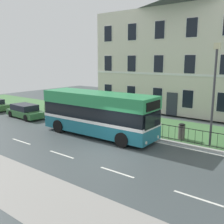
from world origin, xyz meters
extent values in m
cube|color=#3D4547|center=(0.00, 0.00, -0.03)|extent=(60.00, 56.00, 0.06)
cube|color=silver|center=(0.00, 3.65, 0.00)|extent=(54.00, 0.14, 0.01)
cube|color=silver|center=(-6.00, -1.80, 0.00)|extent=(2.00, 0.12, 0.01)
cube|color=silver|center=(-2.00, -1.80, 0.00)|extent=(2.00, 0.12, 0.01)
cube|color=silver|center=(2.00, -1.80, 0.00)|extent=(2.00, 0.12, 0.01)
cube|color=silver|center=(6.00, -1.80, 0.00)|extent=(2.00, 0.12, 0.01)
cube|color=#9E9E99|center=(0.00, 4.12, 0.06)|extent=(57.00, 0.24, 0.12)
cube|color=#467541|center=(0.00, 7.18, 0.06)|extent=(57.00, 5.88, 0.12)
cube|color=gray|center=(0.00, -5.50, 0.00)|extent=(57.00, 3.00, 0.01)
cube|color=beige|center=(-1.42, 16.87, 5.22)|extent=(18.59, 10.44, 10.20)
pyramid|color=#48484C|center=(-1.42, 16.87, 11.08)|extent=(18.97, 10.65, 1.50)
cube|color=white|center=(-1.42, 11.62, 4.03)|extent=(18.59, 0.06, 0.20)
cube|color=#2D333D|center=(-1.42, 11.61, 1.22)|extent=(1.10, 0.06, 2.20)
cube|color=white|center=(-9.17, 11.61, 1.85)|extent=(1.10, 0.04, 1.72)
cube|color=black|center=(-9.17, 11.59, 1.85)|extent=(1.00, 0.03, 1.62)
cube|color=white|center=(-6.07, 11.61, 1.85)|extent=(1.10, 0.04, 1.72)
cube|color=black|center=(-6.07, 11.59, 1.85)|extent=(1.00, 0.03, 1.62)
cube|color=white|center=(-2.97, 11.61, 1.85)|extent=(1.10, 0.04, 1.72)
cube|color=black|center=(-2.97, 11.59, 1.85)|extent=(1.00, 0.03, 1.62)
cube|color=white|center=(0.13, 11.61, 1.85)|extent=(1.10, 0.04, 1.72)
cube|color=black|center=(0.13, 11.59, 1.85)|extent=(1.00, 0.03, 1.62)
cube|color=white|center=(3.23, 11.61, 1.85)|extent=(1.10, 0.04, 1.72)
cube|color=black|center=(3.23, 11.59, 1.85)|extent=(1.00, 0.03, 1.62)
cube|color=white|center=(-9.17, 11.61, 4.99)|extent=(1.10, 0.04, 1.72)
cube|color=black|center=(-9.17, 11.59, 4.99)|extent=(1.00, 0.03, 1.62)
cube|color=white|center=(-6.07, 11.61, 4.99)|extent=(1.10, 0.04, 1.72)
cube|color=black|center=(-6.07, 11.59, 4.99)|extent=(1.00, 0.03, 1.62)
cube|color=white|center=(-2.97, 11.61, 4.99)|extent=(1.10, 0.04, 1.72)
cube|color=black|center=(-2.97, 11.59, 4.99)|extent=(1.00, 0.03, 1.62)
cube|color=white|center=(0.13, 11.61, 4.99)|extent=(1.10, 0.04, 1.72)
cube|color=black|center=(0.13, 11.59, 4.99)|extent=(1.00, 0.03, 1.62)
cube|color=white|center=(-9.17, 11.61, 8.13)|extent=(1.10, 0.04, 1.72)
cube|color=black|center=(-9.17, 11.59, 8.13)|extent=(1.00, 0.03, 1.62)
cube|color=white|center=(-6.07, 11.61, 8.13)|extent=(1.10, 0.04, 1.72)
cube|color=black|center=(-6.07, 11.59, 8.13)|extent=(1.00, 0.03, 1.62)
cube|color=white|center=(-2.97, 11.61, 8.13)|extent=(1.10, 0.04, 1.72)
cube|color=black|center=(-2.97, 11.59, 8.13)|extent=(1.00, 0.03, 1.62)
cube|color=white|center=(0.13, 11.61, 8.13)|extent=(1.10, 0.04, 1.72)
cube|color=black|center=(0.13, 11.59, 8.13)|extent=(1.00, 0.03, 1.62)
cube|color=black|center=(-1.42, 4.40, 1.07)|extent=(19.94, 0.04, 0.04)
cube|color=black|center=(-1.42, 4.40, 0.20)|extent=(19.94, 0.04, 0.04)
cylinder|color=black|center=(-11.39, 4.40, 0.59)|extent=(0.02, 0.02, 0.95)
cylinder|color=black|center=(-10.94, 4.40, 0.59)|extent=(0.02, 0.02, 0.95)
cylinder|color=black|center=(-10.49, 4.40, 0.59)|extent=(0.02, 0.02, 0.95)
cylinder|color=black|center=(-10.03, 4.40, 0.59)|extent=(0.02, 0.02, 0.95)
cylinder|color=black|center=(-9.58, 4.40, 0.59)|extent=(0.02, 0.02, 0.95)
cylinder|color=black|center=(-9.13, 4.40, 0.59)|extent=(0.02, 0.02, 0.95)
cylinder|color=black|center=(-8.67, 4.40, 0.59)|extent=(0.02, 0.02, 0.95)
cylinder|color=black|center=(-8.22, 4.40, 0.59)|extent=(0.02, 0.02, 0.95)
cylinder|color=black|center=(-7.77, 4.40, 0.59)|extent=(0.02, 0.02, 0.95)
cylinder|color=black|center=(-7.31, 4.40, 0.59)|extent=(0.02, 0.02, 0.95)
cylinder|color=black|center=(-6.86, 4.40, 0.59)|extent=(0.02, 0.02, 0.95)
cylinder|color=black|center=(-6.41, 4.40, 0.59)|extent=(0.02, 0.02, 0.95)
cylinder|color=black|center=(-5.95, 4.40, 0.59)|extent=(0.02, 0.02, 0.95)
cylinder|color=black|center=(-5.50, 4.40, 0.59)|extent=(0.02, 0.02, 0.95)
cylinder|color=black|center=(-5.05, 4.40, 0.59)|extent=(0.02, 0.02, 0.95)
cylinder|color=black|center=(-4.59, 4.40, 0.59)|extent=(0.02, 0.02, 0.95)
cylinder|color=black|center=(-4.14, 4.40, 0.59)|extent=(0.02, 0.02, 0.95)
cylinder|color=black|center=(-3.69, 4.40, 0.59)|extent=(0.02, 0.02, 0.95)
cylinder|color=black|center=(-3.23, 4.40, 0.59)|extent=(0.02, 0.02, 0.95)
cylinder|color=black|center=(-2.78, 4.40, 0.59)|extent=(0.02, 0.02, 0.95)
cylinder|color=black|center=(-2.33, 4.40, 0.59)|extent=(0.02, 0.02, 0.95)
cylinder|color=black|center=(-1.88, 4.40, 0.59)|extent=(0.02, 0.02, 0.95)
cylinder|color=black|center=(-1.42, 4.40, 0.59)|extent=(0.02, 0.02, 0.95)
cylinder|color=black|center=(-0.97, 4.40, 0.59)|extent=(0.02, 0.02, 0.95)
cylinder|color=black|center=(-0.52, 4.40, 0.59)|extent=(0.02, 0.02, 0.95)
cylinder|color=black|center=(-0.06, 4.40, 0.59)|extent=(0.02, 0.02, 0.95)
cylinder|color=black|center=(0.39, 4.40, 0.59)|extent=(0.02, 0.02, 0.95)
cylinder|color=black|center=(0.84, 4.40, 0.59)|extent=(0.02, 0.02, 0.95)
cylinder|color=black|center=(1.30, 4.40, 0.59)|extent=(0.02, 0.02, 0.95)
cylinder|color=black|center=(1.75, 4.40, 0.59)|extent=(0.02, 0.02, 0.95)
cylinder|color=black|center=(2.20, 4.40, 0.59)|extent=(0.02, 0.02, 0.95)
cylinder|color=black|center=(2.66, 4.40, 0.59)|extent=(0.02, 0.02, 0.95)
cylinder|color=black|center=(3.11, 4.40, 0.59)|extent=(0.02, 0.02, 0.95)
cylinder|color=black|center=(3.56, 4.40, 0.59)|extent=(0.02, 0.02, 0.95)
cylinder|color=black|center=(4.02, 4.40, 0.59)|extent=(0.02, 0.02, 0.95)
cylinder|color=black|center=(4.47, 4.40, 0.59)|extent=(0.02, 0.02, 0.95)
cylinder|color=black|center=(4.92, 4.40, 0.59)|extent=(0.02, 0.02, 0.95)
cube|color=#1D697B|center=(-2.87, 2.48, 0.77)|extent=(8.80, 2.59, 1.03)
cube|color=white|center=(-2.87, 2.48, 1.25)|extent=(8.82, 2.61, 0.20)
cube|color=black|center=(-2.87, 2.48, 1.77)|extent=(8.72, 2.55, 0.97)
cube|color=#2C8E53|center=(-2.87, 2.48, 2.68)|extent=(8.80, 2.59, 0.85)
cube|color=black|center=(1.53, 2.57, 1.72)|extent=(0.10, 2.03, 0.89)
cube|color=black|center=(1.53, 2.57, 2.64)|extent=(0.09, 1.74, 0.55)
cylinder|color=silver|center=(1.51, 3.34, 0.48)|extent=(0.04, 0.20, 0.20)
cylinder|color=silver|center=(1.54, 1.79, 0.48)|extent=(0.04, 0.20, 0.20)
cylinder|color=black|center=(-0.01, 3.70, 0.48)|extent=(0.97, 0.32, 0.96)
cylinder|color=black|center=(0.04, 1.38, 0.48)|extent=(0.97, 0.32, 0.96)
cylinder|color=black|center=(-5.78, 3.58, 0.48)|extent=(0.97, 0.32, 0.96)
cylinder|color=black|center=(-5.74, 1.26, 0.48)|extent=(0.97, 0.32, 0.96)
cube|color=#306233|center=(-12.09, 2.81, 0.43)|extent=(4.32, 2.04, 0.55)
cube|color=black|center=(-12.34, 2.83, 0.98)|extent=(2.62, 1.72, 0.54)
cylinder|color=black|center=(-10.69, 3.59, 0.30)|extent=(0.61, 0.21, 0.60)
cylinder|color=black|center=(-10.79, 1.88, 0.30)|extent=(0.61, 0.21, 0.60)
cylinder|color=black|center=(-13.39, 3.75, 0.30)|extent=(0.61, 0.21, 0.60)
cylinder|color=black|center=(-13.49, 2.04, 0.30)|extent=(0.61, 0.21, 0.60)
cylinder|color=black|center=(-16.68, 3.64, 0.30)|extent=(0.60, 0.18, 0.60)
cylinder|color=#333338|center=(4.36, 4.85, 3.06)|extent=(0.14, 0.14, 5.88)
cube|color=beige|center=(4.36, 4.85, 6.18)|extent=(0.36, 0.24, 0.36)
cylinder|color=#4C4742|center=(2.42, 4.97, 0.58)|extent=(0.44, 0.44, 0.92)
ellipsoid|color=black|center=(2.42, 4.97, 1.12)|extent=(0.45, 0.45, 0.15)
camera|label=1|loc=(9.11, -11.41, 5.41)|focal=42.00mm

